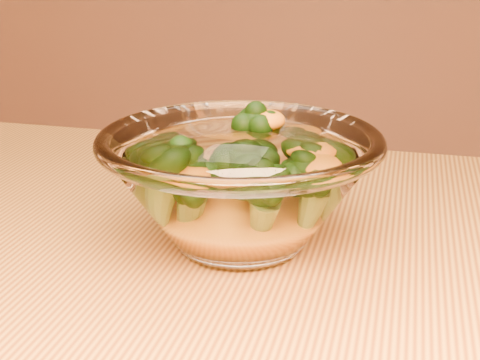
# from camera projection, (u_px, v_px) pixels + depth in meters

# --- Properties ---
(glass_bowl) EXTENTS (0.21, 0.21, 0.09)m
(glass_bowl) POSITION_uv_depth(u_px,v_px,m) (240.00, 186.00, 0.49)
(glass_bowl) COLOR white
(glass_bowl) RESTS_ON table
(cheese_sauce) EXTENTS (0.10, 0.10, 0.03)m
(cheese_sauce) POSITION_uv_depth(u_px,v_px,m) (240.00, 210.00, 0.50)
(cheese_sauce) COLOR orange
(cheese_sauce) RESTS_ON glass_bowl
(broccoli_heap) EXTENTS (0.13, 0.11, 0.08)m
(broccoli_heap) POSITION_uv_depth(u_px,v_px,m) (242.00, 171.00, 0.49)
(broccoli_heap) COLOR black
(broccoli_heap) RESTS_ON cheese_sauce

